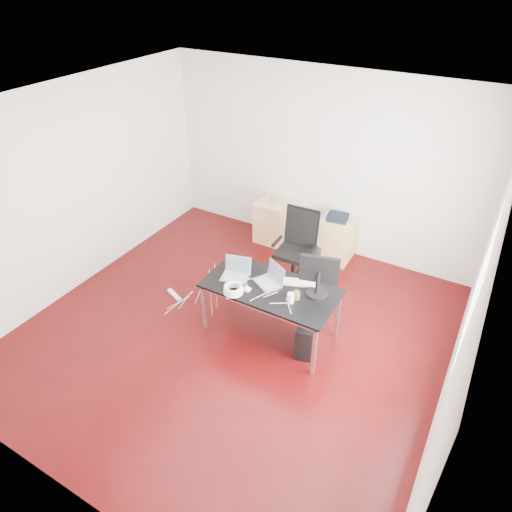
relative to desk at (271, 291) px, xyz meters
The scene contains 18 objects.
room_shell 0.84m from the desk, 149.85° to the right, with size 5.00×5.00×5.00m.
desk is the anchor object (origin of this frame).
office_chair 1.23m from the desk, 100.76° to the left, with size 0.50×0.52×1.08m.
filing_cabinet_left 2.29m from the desk, 117.20° to the left, with size 0.50×0.50×0.70m, color tan.
filing_cabinet_right 2.05m from the desk, 87.95° to the left, with size 0.50×0.50×0.70m, color tan.
pc_tower 0.69m from the desk, ahead, with size 0.20×0.45×0.44m, color black.
wastebasket 1.94m from the desk, 94.25° to the left, with size 0.24×0.24×0.28m, color black.
power_strip 1.66m from the desk, behind, with size 0.30×0.06×0.04m, color white.
laptop_left 0.49m from the desk, behind, with size 0.38×0.33×0.23m.
laptop_right 0.14m from the desk, 120.49° to the left, with size 0.41×0.38×0.23m.
monitor 0.65m from the desk, 18.58° to the left, with size 0.45×0.26×0.51m.
keyboard 0.35m from the desk, 43.60° to the left, with size 0.44×0.14×0.02m, color white.
cup_white 0.37m from the desk, 21.63° to the right, with size 0.08×0.08×0.12m, color white.
cup_brown 0.37m from the desk, ahead, with size 0.08×0.08×0.10m, color brown.
cable_coil 0.46m from the desk, 136.29° to the right, with size 0.24×0.24×0.11m.
power_adapter 0.29m from the desk, 138.91° to the right, with size 0.07×0.07×0.03m, color white.
speaker 2.19m from the desk, 117.30° to the left, with size 0.09×0.08×0.18m, color #9E9E9E.
navy_garment 1.99m from the desk, 88.05° to the left, with size 0.30×0.24×0.09m, color black.
Camera 1 is at (2.38, -3.60, 4.07)m, focal length 32.00 mm.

